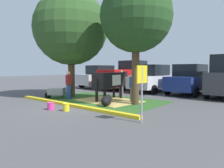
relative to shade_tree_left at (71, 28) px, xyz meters
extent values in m
plane|color=#4C4C4F|center=(2.60, -1.74, -4.12)|extent=(80.00, 80.00, 0.00)
cube|color=#2D5B23|center=(2.23, 0.20, -4.11)|extent=(6.70, 4.07, 0.02)
cube|color=yellow|center=(2.23, -1.98, -4.06)|extent=(7.90, 0.24, 0.12)
cube|color=tan|center=(2.78, 0.23, -4.10)|extent=(3.41, 2.69, 0.04)
cylinder|color=#4C3823|center=(0.00, 0.00, -2.82)|extent=(0.40, 0.40, 2.60)
sphere|color=#2D5123|center=(0.00, 0.00, 0.01)|extent=(4.39, 4.39, 4.39)
cylinder|color=#4C3823|center=(4.46, 0.26, -2.63)|extent=(0.36, 0.36, 2.98)
sphere|color=#23471E|center=(4.46, 0.26, 0.04)|extent=(3.37, 3.37, 3.37)
cube|color=black|center=(2.69, 0.43, -3.01)|extent=(1.05, 2.38, 0.80)
cube|color=white|center=(2.67, 0.57, -3.01)|extent=(0.85, 1.00, 0.56)
cylinder|color=black|center=(2.48, 1.74, -2.91)|extent=(0.42, 0.68, 0.58)
cube|color=black|center=(2.43, 2.06, -2.73)|extent=(0.33, 0.48, 0.32)
cube|color=white|center=(2.40, 2.25, -2.77)|extent=(0.22, 0.15, 0.20)
cylinder|color=black|center=(2.31, 1.24, -3.76)|extent=(0.14, 0.14, 0.72)
cylinder|color=black|center=(2.80, 1.32, -3.76)|extent=(0.14, 0.14, 0.72)
cylinder|color=black|center=(2.59, -0.46, -3.76)|extent=(0.14, 0.14, 0.72)
cylinder|color=black|center=(3.07, -0.39, -3.76)|extent=(0.14, 0.14, 0.72)
cylinder|color=black|center=(2.88, -0.76, -3.26)|extent=(0.06, 0.06, 0.70)
ellipsoid|color=black|center=(3.58, -0.83, -3.88)|extent=(1.01, 1.18, 0.48)
cube|color=black|center=(3.25, -0.33, -3.86)|extent=(0.32, 0.34, 0.22)
cube|color=silver|center=(3.18, -0.23, -3.86)|extent=(0.12, 0.11, 0.16)
cylinder|color=black|center=(3.24, -0.64, -4.06)|extent=(0.28, 0.35, 0.10)
cylinder|color=#23478C|center=(0.52, -0.63, -3.72)|extent=(0.26, 0.26, 0.81)
cylinder|color=maroon|center=(0.52, -0.63, -3.03)|extent=(0.34, 0.34, 0.56)
sphere|color=beige|center=(0.52, -0.63, -2.65)|extent=(0.22, 0.22, 0.22)
cylinder|color=maroon|center=(0.37, -0.46, -3.01)|extent=(0.09, 0.09, 0.53)
cylinder|color=maroon|center=(0.66, -0.79, -3.01)|extent=(0.09, 0.09, 0.53)
cylinder|color=slate|center=(2.44, 1.78, -3.70)|extent=(0.26, 0.26, 0.83)
cylinder|color=maroon|center=(2.44, 1.78, -3.00)|extent=(0.34, 0.34, 0.57)
sphere|color=#8C664C|center=(2.44, 1.78, -2.60)|extent=(0.23, 0.23, 0.23)
cylinder|color=maroon|center=(2.66, 1.79, -2.97)|extent=(0.09, 0.09, 0.55)
cylinder|color=maroon|center=(2.22, 1.77, -2.97)|extent=(0.09, 0.09, 0.55)
cylinder|color=slate|center=(4.00, 0.71, -3.73)|extent=(0.26, 0.26, 0.77)
cylinder|color=#23478C|center=(4.00, 0.71, -3.08)|extent=(0.34, 0.34, 0.53)
sphere|color=beige|center=(4.00, 0.71, -2.71)|extent=(0.21, 0.21, 0.21)
cylinder|color=#23478C|center=(4.08, 0.51, -3.05)|extent=(0.09, 0.09, 0.51)
cylinder|color=#23478C|center=(3.91, 0.91, -3.05)|extent=(0.09, 0.09, 0.51)
cube|color=gray|center=(-0.18, -0.97, -3.72)|extent=(1.08, 1.03, 0.36)
cylinder|color=black|center=(-0.56, -1.28, -3.94)|extent=(0.34, 0.30, 0.36)
cylinder|color=black|center=(0.20, -0.95, -4.00)|extent=(0.04, 0.04, 0.24)
cylinder|color=black|center=(-0.08, -0.61, -4.00)|extent=(0.04, 0.04, 0.24)
cylinder|color=black|center=(0.47, -0.73, -3.60)|extent=(0.44, 0.36, 0.23)
cylinder|color=black|center=(0.19, -0.39, -3.60)|extent=(0.44, 0.36, 0.23)
cylinder|color=#99999E|center=(6.41, -2.32, -3.22)|extent=(0.06, 0.06, 1.80)
cube|color=yellow|center=(6.41, -2.32, -2.57)|extent=(0.13, 0.44, 0.56)
cylinder|color=#EA3893|center=(2.37, -3.01, -3.98)|extent=(0.30, 0.30, 0.29)
torus|color=#EA3893|center=(2.37, -3.01, -3.83)|extent=(0.32, 0.32, 0.02)
cylinder|color=yellow|center=(3.11, -2.78, -3.97)|extent=(0.27, 0.27, 0.31)
torus|color=yellow|center=(3.11, -2.78, -3.82)|extent=(0.29, 0.29, 0.02)
cube|color=silver|center=(-3.06, 5.76, -3.35)|extent=(1.97, 4.47, 0.90)
cube|color=black|center=(-3.06, 5.76, -2.50)|extent=(1.67, 2.26, 0.80)
cylinder|color=black|center=(-3.90, 7.23, -3.80)|extent=(0.24, 0.65, 0.64)
cylinder|color=black|center=(-2.10, 7.16, -3.80)|extent=(0.24, 0.65, 0.64)
cylinder|color=black|center=(-4.01, 4.37, -3.80)|extent=(0.24, 0.65, 0.64)
cylinder|color=black|center=(-2.22, 4.30, -3.80)|extent=(0.24, 0.65, 0.64)
cube|color=red|center=(-0.31, 6.04, -3.25)|extent=(2.21, 5.47, 1.10)
cube|color=black|center=(-0.27, 6.98, -2.20)|extent=(1.91, 1.87, 1.00)
cube|color=red|center=(-0.36, 4.83, -2.58)|extent=(2.00, 2.77, 0.24)
cylinder|color=black|center=(-1.24, 7.83, -3.80)|extent=(0.24, 0.65, 0.64)
cylinder|color=black|center=(0.76, 7.76, -3.80)|extent=(0.24, 0.65, 0.64)
cylinder|color=black|center=(-1.38, 4.33, -3.80)|extent=(0.24, 0.65, 0.64)
cylinder|color=black|center=(0.62, 4.25, -3.80)|extent=(0.24, 0.65, 0.64)
cube|color=silver|center=(2.41, 5.76, -3.35)|extent=(1.97, 4.47, 0.90)
cube|color=black|center=(2.41, 5.76, -2.50)|extent=(1.67, 2.26, 0.80)
cylinder|color=black|center=(1.57, 7.23, -3.80)|extent=(0.24, 0.65, 0.64)
cylinder|color=black|center=(3.36, 7.16, -3.80)|extent=(0.24, 0.65, 0.64)
cylinder|color=black|center=(1.45, 4.37, -3.80)|extent=(0.24, 0.65, 0.64)
cylinder|color=black|center=(3.25, 4.30, -3.80)|extent=(0.24, 0.65, 0.64)
cube|color=navy|center=(5.04, 6.07, -3.35)|extent=(1.97, 4.47, 0.90)
cube|color=black|center=(5.04, 6.07, -2.50)|extent=(1.67, 2.26, 0.80)
cylinder|color=black|center=(4.20, 7.53, -3.80)|extent=(0.24, 0.65, 0.64)
cylinder|color=black|center=(5.99, 7.47, -3.80)|extent=(0.24, 0.65, 0.64)
cylinder|color=black|center=(4.08, 4.68, -3.80)|extent=(0.24, 0.65, 0.64)
cylinder|color=black|center=(5.88, 4.61, -3.80)|extent=(0.24, 0.65, 0.64)
cylinder|color=black|center=(6.65, 7.51, -3.80)|extent=(0.24, 0.65, 0.64)
cylinder|color=black|center=(6.53, 4.53, -3.80)|extent=(0.24, 0.65, 0.64)
camera|label=1|loc=(9.79, -7.80, -2.39)|focal=32.43mm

